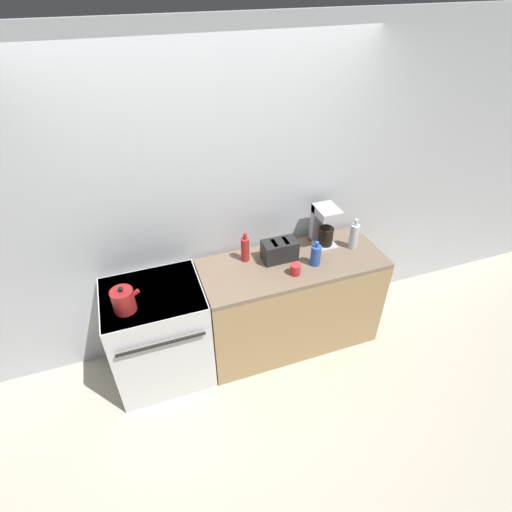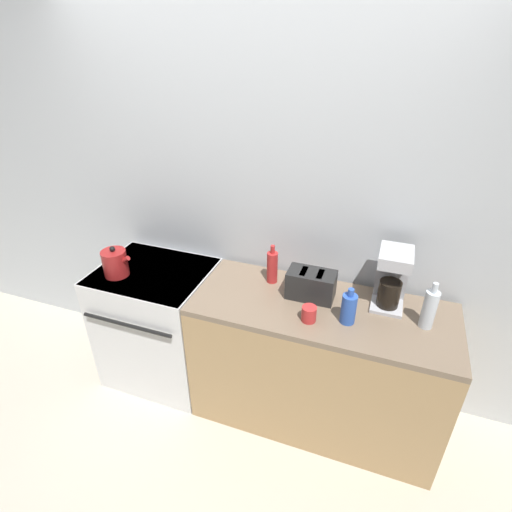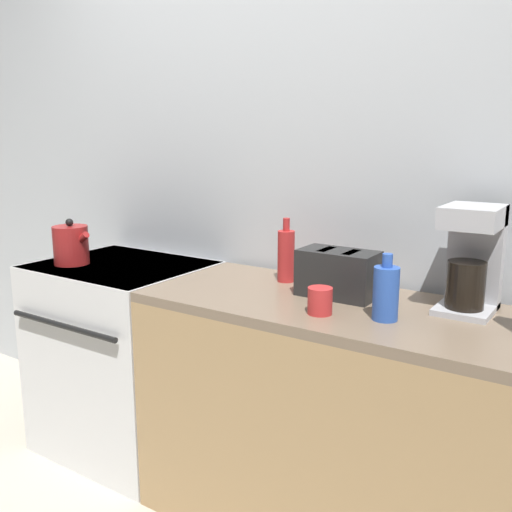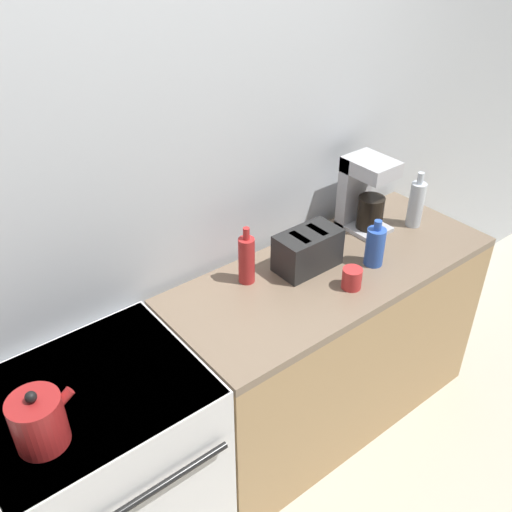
{
  "view_description": "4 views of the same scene",
  "coord_description": "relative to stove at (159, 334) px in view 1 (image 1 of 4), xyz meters",
  "views": [
    {
      "loc": [
        -0.59,
        -1.99,
        2.85
      ],
      "look_at": [
        0.23,
        0.33,
        1.01
      ],
      "focal_mm": 28.0,
      "sensor_mm": 36.0,
      "label": 1
    },
    {
      "loc": [
        0.8,
        -1.55,
        2.28
      ],
      "look_at": [
        0.12,
        0.33,
        1.13
      ],
      "focal_mm": 28.0,
      "sensor_mm": 36.0,
      "label": 2
    },
    {
      "loc": [
        1.3,
        -1.44,
        1.47
      ],
      "look_at": [
        0.13,
        0.33,
        1.01
      ],
      "focal_mm": 40.0,
      "sensor_mm": 36.0,
      "label": 3
    },
    {
      "loc": [
        -0.97,
        -1.06,
        2.29
      ],
      "look_at": [
        0.17,
        0.38,
        1.06
      ],
      "focal_mm": 40.0,
      "sensor_mm": 36.0,
      "label": 4
    }
  ],
  "objects": [
    {
      "name": "bottle_clear",
      "position": [
        1.68,
        0.02,
        0.55
      ],
      "size": [
        0.07,
        0.07,
        0.27
      ],
      "color": "silver",
      "rests_on": "counter_block"
    },
    {
      "name": "bottle_red",
      "position": [
        0.78,
        0.15,
        0.54
      ],
      "size": [
        0.07,
        0.07,
        0.25
      ],
      "color": "#B72828",
      "rests_on": "counter_block"
    },
    {
      "name": "cup_red",
      "position": [
        1.08,
        -0.15,
        0.48
      ],
      "size": [
        0.08,
        0.08,
        0.09
      ],
      "color": "red",
      "rests_on": "counter_block"
    },
    {
      "name": "stove",
      "position": [
        0.0,
        0.0,
        0.0
      ],
      "size": [
        0.74,
        0.65,
        0.89
      ],
      "color": "silver",
      "rests_on": "ground_plane"
    },
    {
      "name": "wall_back",
      "position": [
        0.59,
        0.36,
        0.84
      ],
      "size": [
        8.0,
        0.05,
        2.6
      ],
      "color": "silver",
      "rests_on": "ground_plane"
    },
    {
      "name": "toaster",
      "position": [
        1.04,
        0.07,
        0.52
      ],
      "size": [
        0.28,
        0.16,
        0.17
      ],
      "color": "black",
      "rests_on": "counter_block"
    },
    {
      "name": "ground_plane",
      "position": [
        0.59,
        -0.31,
        -0.46
      ],
      "size": [
        12.0,
        12.0,
        0.0
      ],
      "primitive_type": "plane",
      "color": "beige"
    },
    {
      "name": "coffee_maker",
      "position": [
        1.48,
        0.17,
        0.62
      ],
      "size": [
        0.18,
        0.22,
        0.35
      ],
      "color": "#B7B7BC",
      "rests_on": "counter_block"
    },
    {
      "name": "bottle_blue",
      "position": [
        1.28,
        -0.09,
        0.52
      ],
      "size": [
        0.08,
        0.08,
        0.21
      ],
      "color": "#2D56B7",
      "rests_on": "counter_block"
    },
    {
      "name": "counter_block",
      "position": [
        1.13,
        -0.0,
        -0.01
      ],
      "size": [
        1.51,
        0.61,
        0.89
      ],
      "color": "tan",
      "rests_on": "ground_plane"
    },
    {
      "name": "kettle",
      "position": [
        -0.19,
        -0.11,
        0.52
      ],
      "size": [
        0.2,
        0.16,
        0.21
      ],
      "color": "maroon",
      "rests_on": "stove"
    }
  ]
}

